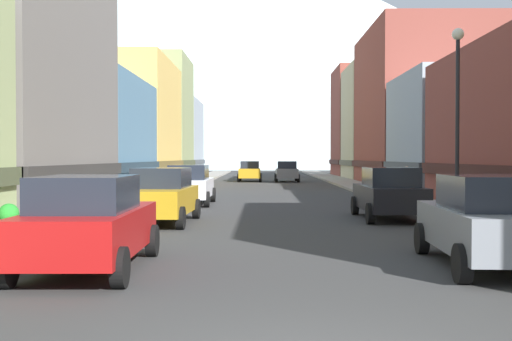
# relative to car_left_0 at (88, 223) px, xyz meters

# --- Properties ---
(sidewalk_left) EXTENTS (2.50, 100.00, 0.15)m
(sidewalk_left) POSITION_rel_car_left_0_xyz_m (-2.45, 29.39, -0.82)
(sidewalk_left) COLOR gray
(sidewalk_left) RESTS_ON ground
(sidewalk_right) EXTENTS (2.50, 100.00, 0.15)m
(sidewalk_right) POSITION_rel_car_left_0_xyz_m (10.05, 29.39, -0.82)
(sidewalk_right) COLOR gray
(sidewalk_right) RESTS_ON ground
(storefront_left_2) EXTENTS (9.52, 11.20, 6.66)m
(storefront_left_2) POSITION_rel_car_left_0_xyz_m (-8.31, 24.36, 2.30)
(storefront_left_2) COLOR slate
(storefront_left_2) RESTS_ON ground
(storefront_left_3) EXTENTS (7.26, 12.54, 9.48)m
(storefront_left_3) POSITION_rel_car_left_0_xyz_m (-7.18, 36.53, 3.68)
(storefront_left_3) COLOR #D8B259
(storefront_left_3) RESTS_ON ground
(storefront_left_4) EXTENTS (8.12, 9.35, 11.54)m
(storefront_left_4) POSITION_rel_car_left_0_xyz_m (-7.61, 47.99, 4.69)
(storefront_left_4) COLOR #8C9966
(storefront_left_4) RESTS_ON ground
(storefront_left_5) EXTENTS (7.02, 10.72, 8.42)m
(storefront_left_5) POSITION_rel_car_left_0_xyz_m (-7.06, 58.44, 3.16)
(storefront_left_5) COLOR #99A5B2
(storefront_left_5) RESTS_ON ground
(storefront_right_2) EXTENTS (7.41, 9.21, 6.90)m
(storefront_right_2) POSITION_rel_car_left_0_xyz_m (14.85, 24.67, 2.42)
(storefront_right_2) COLOR #99A5B2
(storefront_right_2) RESTS_ON ground
(storefront_right_3) EXTENTS (8.78, 13.81, 11.83)m
(storefront_right_3) POSITION_rel_car_left_0_xyz_m (15.54, 36.58, 4.84)
(storefront_right_3) COLOR brown
(storefront_right_3) RESTS_ON ground
(storefront_right_4) EXTENTS (9.41, 8.99, 10.67)m
(storefront_right_4) POSITION_rel_car_left_0_xyz_m (15.86, 48.29, 4.26)
(storefront_right_4) COLOR beige
(storefront_right_4) RESTS_ON ground
(storefront_right_5) EXTENTS (8.30, 9.01, 11.84)m
(storefront_right_5) POSITION_rel_car_left_0_xyz_m (15.30, 57.87, 4.84)
(storefront_right_5) COLOR brown
(storefront_right_5) RESTS_ON ground
(car_left_0) EXTENTS (2.12, 4.43, 1.78)m
(car_left_0) POSITION_rel_car_left_0_xyz_m (0.00, 0.00, 0.00)
(car_left_0) COLOR #9E1111
(car_left_0) RESTS_ON ground
(car_left_1) EXTENTS (2.20, 4.46, 1.78)m
(car_left_1) POSITION_rel_car_left_0_xyz_m (0.00, 8.47, 0.00)
(car_left_1) COLOR #B28419
(car_left_1) RESTS_ON ground
(car_left_2) EXTENTS (2.07, 4.40, 1.78)m
(car_left_2) POSITION_rel_car_left_0_xyz_m (-0.00, 16.46, 0.00)
(car_left_2) COLOR silver
(car_left_2) RESTS_ON ground
(car_right_0) EXTENTS (2.25, 4.48, 1.78)m
(car_right_0) POSITION_rel_car_left_0_xyz_m (7.60, 0.38, 0.00)
(car_right_0) COLOR slate
(car_right_0) RESTS_ON ground
(car_right_1) EXTENTS (2.06, 4.40, 1.78)m
(car_right_1) POSITION_rel_car_left_0_xyz_m (7.60, 9.83, 0.00)
(car_right_1) COLOR black
(car_right_1) RESTS_ON ground
(car_driving_0) EXTENTS (2.06, 4.40, 1.78)m
(car_driving_0) POSITION_rel_car_left_0_xyz_m (2.20, 43.40, 0.00)
(car_driving_0) COLOR #B28419
(car_driving_0) RESTS_ON ground
(car_driving_1) EXTENTS (2.06, 4.40, 1.78)m
(car_driving_1) POSITION_rel_car_left_0_xyz_m (5.40, 42.91, 0.00)
(car_driving_1) COLOR slate
(car_driving_1) RESTS_ON ground
(potted_plant_1) EXTENTS (0.51, 0.51, 0.80)m
(potted_plant_1) POSITION_rel_car_left_0_xyz_m (-3.20, 4.24, -0.32)
(potted_plant_1) COLOR gray
(potted_plant_1) RESTS_ON sidewalk_left
(pedestrian_0) EXTENTS (0.36, 0.36, 1.55)m
(pedestrian_0) POSITION_rel_car_left_0_xyz_m (10.05, 17.94, -0.04)
(pedestrian_0) COLOR maroon
(pedestrian_0) RESTS_ON sidewalk_right
(streetlamp_right) EXTENTS (0.36, 0.36, 5.86)m
(streetlamp_right) POSITION_rel_car_left_0_xyz_m (9.15, 7.39, 3.09)
(streetlamp_right) COLOR black
(streetlamp_right) RESTS_ON sidewalk_right
(mountain_backdrop) EXTENTS (331.50, 331.50, 98.16)m
(mountain_backdrop) POSITION_rel_car_left_0_xyz_m (-9.02, 254.39, 48.18)
(mountain_backdrop) COLOR silver
(mountain_backdrop) RESTS_ON ground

